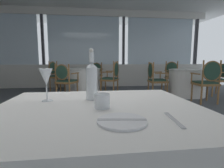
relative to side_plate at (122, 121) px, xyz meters
name	(u,v)px	position (x,y,z in m)	size (l,w,h in m)	color
ground_plane	(76,135)	(-0.32, 1.62, -0.75)	(15.27, 15.27, 0.00)	#4C5156
window_wall_far	(85,57)	(-0.32, 6.03, 0.39)	(9.47, 0.14, 2.86)	silver
side_plate	(122,121)	(0.00, 0.00, 0.00)	(0.20, 0.20, 0.01)	white
butter_knife	(122,120)	(0.00, 0.00, 0.01)	(0.19, 0.02, 0.00)	silver
dinner_fork	(174,120)	(0.22, 0.00, 0.00)	(0.19, 0.02, 0.00)	silver
water_bottle	(92,79)	(-0.11, 0.43, 0.12)	(0.07, 0.07, 0.32)	white
wine_glass	(46,78)	(-0.38, 0.42, 0.14)	(0.08, 0.08, 0.20)	white
water_tumbler	(102,101)	(-0.06, 0.22, 0.03)	(0.08, 0.08, 0.07)	white
background_table_0	(187,83)	(2.59, 3.94, -0.38)	(1.01, 1.01, 0.75)	white
dining_chair_0_0	(155,77)	(1.65, 3.98, -0.21)	(0.49, 0.55, 0.95)	olive
dining_chair_0_1	(208,79)	(2.55, 3.00, -0.17)	(0.55, 0.49, 1.00)	olive
dining_chair_0_2	(218,77)	(3.52, 3.90, -0.22)	(0.49, 0.55, 0.91)	olive
dining_chair_0_3	(173,74)	(2.63, 4.88, -0.20)	(0.55, 0.49, 0.97)	olive
background_table_2	(83,80)	(-0.36, 4.93, -0.38)	(1.12, 1.12, 0.75)	white
dining_chair_2_0	(95,73)	(0.07, 5.81, -0.20)	(0.64, 0.61, 0.93)	olive
dining_chair_2_1	(56,73)	(-1.25, 5.36, -0.18)	(0.61, 0.64, 0.97)	olive
dining_chair_2_2	(65,78)	(-0.78, 4.04, -0.22)	(0.64, 0.61, 0.91)	olive
dining_chair_2_3	(112,75)	(0.54, 4.50, -0.19)	(0.61, 0.64, 0.98)	olive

